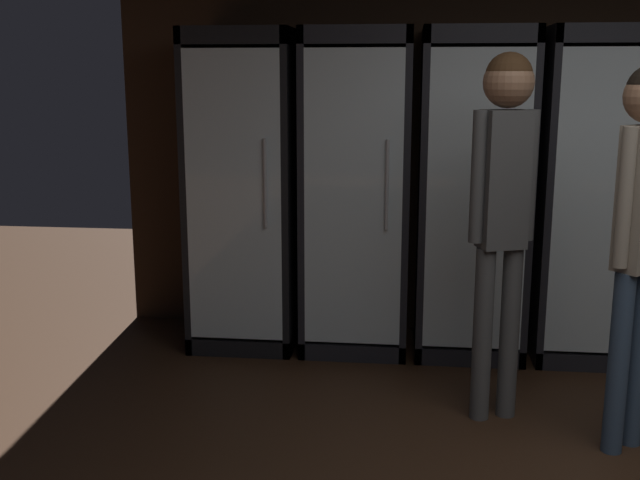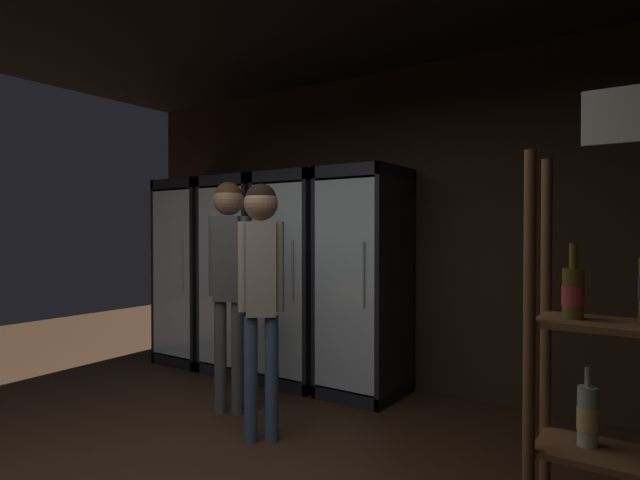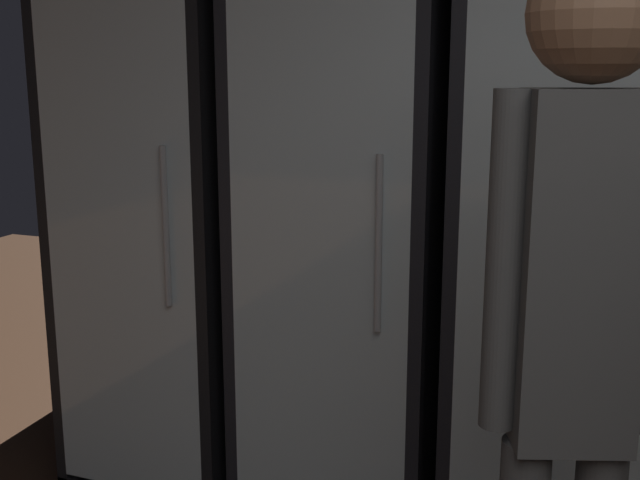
# 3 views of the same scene
# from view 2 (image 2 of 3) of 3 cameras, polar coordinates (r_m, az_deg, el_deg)

# --- Properties ---
(wall_back) EXTENTS (6.00, 0.06, 2.80)m
(wall_back) POSITION_cam_2_polar(r_m,az_deg,el_deg) (4.66, 8.25, 1.26)
(wall_back) COLOR black
(wall_back) RESTS_ON ground
(cooler_far_left) EXTENTS (0.63, 0.69, 1.91)m
(cooler_far_left) POSITION_cam_2_polar(r_m,az_deg,el_deg) (5.70, -13.12, -3.54)
(cooler_far_left) COLOR black
(cooler_far_left) RESTS_ON ground
(cooler_left) EXTENTS (0.63, 0.69, 1.91)m
(cooler_left) POSITION_cam_2_polar(r_m,az_deg,el_deg) (5.23, -8.04, -3.96)
(cooler_left) COLOR black
(cooler_left) RESTS_ON ground
(cooler_center) EXTENTS (0.63, 0.69, 1.91)m
(cooler_center) POSITION_cam_2_polar(r_m,az_deg,el_deg) (4.80, -2.01, -4.39)
(cooler_center) COLOR black
(cooler_center) RESTS_ON ground
(cooler_right) EXTENTS (0.63, 0.69, 1.91)m
(cooler_right) POSITION_cam_2_polar(r_m,az_deg,el_deg) (4.43, 5.14, -4.81)
(cooler_right) COLOR black
(cooler_right) RESTS_ON ground
(shopper_near) EXTENTS (0.31, 0.23, 1.74)m
(shopper_near) POSITION_cam_2_polar(r_m,az_deg,el_deg) (3.97, -9.98, -2.29)
(shopper_near) COLOR #4C4C4C
(shopper_near) RESTS_ON ground
(shopper_far) EXTENTS (0.24, 0.23, 1.69)m
(shopper_far) POSITION_cam_2_polar(r_m,az_deg,el_deg) (3.41, -6.48, -3.46)
(shopper_far) COLOR #384C66
(shopper_far) RESTS_ON ground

